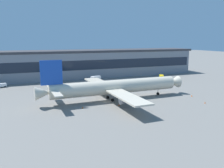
# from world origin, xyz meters

# --- Properties ---
(ground_plane) EXTENTS (600.00, 600.00, 0.00)m
(ground_plane) POSITION_xyz_m (0.00, 0.00, 0.00)
(ground_plane) COLOR slate
(terminal_building) EXTENTS (150.48, 19.30, 15.37)m
(terminal_building) POSITION_xyz_m (0.00, 56.58, 7.71)
(terminal_building) COLOR gray
(terminal_building) RESTS_ON ground_plane
(airliner) EXTENTS (55.20, 47.33, 15.03)m
(airliner) POSITION_xyz_m (3.81, 1.78, 4.65)
(airliner) COLOR beige
(airliner) RESTS_ON ground_plane
(baggage_tug) EXTENTS (4.09, 3.73, 1.85)m
(baggage_tug) POSITION_xyz_m (-10.45, 38.06, 1.09)
(baggage_tug) COLOR #2651A5
(baggage_tug) RESTS_ON ground_plane
(belt_loader) EXTENTS (4.78, 6.59, 1.95)m
(belt_loader) POSITION_xyz_m (45.08, 33.82, 1.15)
(belt_loader) COLOR yellow
(belt_loader) RESTS_ON ground_plane
(crew_van) EXTENTS (5.64, 3.90, 2.55)m
(crew_van) POSITION_xyz_m (9.63, 40.99, 1.46)
(crew_van) COLOR white
(crew_van) RESTS_ON ground_plane
(follow_me_car) EXTENTS (4.74, 2.94, 1.85)m
(follow_me_car) POSITION_xyz_m (-35.33, 40.72, 1.09)
(follow_me_car) COLOR white
(follow_me_car) RESTS_ON ground_plane
(traffic_cone_0) EXTENTS (0.49, 0.49, 0.62)m
(traffic_cone_0) POSITION_xyz_m (33.37, -4.59, 0.31)
(traffic_cone_0) COLOR #F2590C
(traffic_cone_0) RESTS_ON ground_plane
(traffic_cone_1) EXTENTS (0.48, 0.48, 0.61)m
(traffic_cone_1) POSITION_xyz_m (2.49, -6.07, 0.30)
(traffic_cone_1) COLOR #F2590C
(traffic_cone_1) RESTS_ON ground_plane
(traffic_cone_2) EXTENTS (0.48, 0.48, 0.60)m
(traffic_cone_2) POSITION_xyz_m (-9.37, -4.54, 0.30)
(traffic_cone_2) COLOR #F2590C
(traffic_cone_2) RESTS_ON ground_plane
(traffic_cone_3) EXTENTS (0.45, 0.45, 0.56)m
(traffic_cone_3) POSITION_xyz_m (30.90, -14.19, 0.28)
(traffic_cone_3) COLOR #F2590C
(traffic_cone_3) RESTS_ON ground_plane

